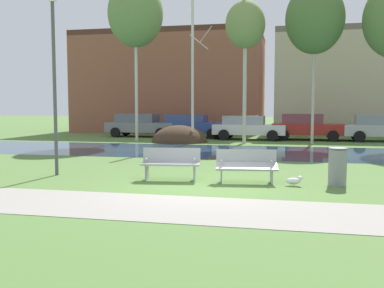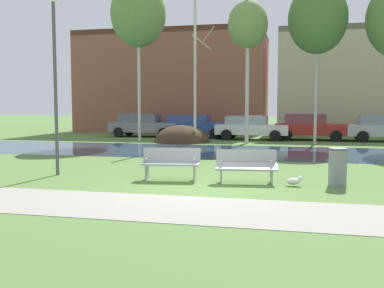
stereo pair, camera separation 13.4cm
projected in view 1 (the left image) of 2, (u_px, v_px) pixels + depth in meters
ground_plane at (243, 149)px, 20.58m from camera, size 120.00×120.00×0.00m
paved_path_strip at (179, 208)px, 8.77m from camera, size 60.00×2.31×0.01m
river_band at (240, 152)px, 19.48m from camera, size 80.00×6.06×0.01m
soil_mound at (180, 142)px, 24.77m from camera, size 3.11×2.98×1.90m
bench_left at (171, 163)px, 12.09m from camera, size 1.66×0.77×0.87m
bench_right at (246, 165)px, 11.65m from camera, size 1.66×0.77×0.87m
trash_bin at (338, 166)px, 11.22m from camera, size 0.48×0.48×0.97m
seagull at (294, 181)px, 11.21m from camera, size 0.45×0.17×0.26m
streetlamp at (54, 53)px, 12.67m from camera, size 0.32×0.32×5.30m
birch_far_left at (136, 14)px, 24.94m from camera, size 3.13×3.13×9.25m
birch_left at (193, 60)px, 23.55m from camera, size 1.14×1.93×8.87m
birch_center_left at (245, 26)px, 23.33m from camera, size 2.11×2.11×8.09m
birch_center at (315, 19)px, 23.06m from camera, size 3.05×3.05×8.42m
parked_van_nearest_grey at (141, 125)px, 28.90m from camera, size 4.67×2.07×1.51m
parked_sedan_second_blue at (191, 125)px, 28.15m from camera, size 4.54×2.12×1.47m
parked_hatch_third_white at (248, 127)px, 26.46m from camera, size 4.32×2.09×1.43m
parked_wagon_fourth_red at (306, 126)px, 26.18m from camera, size 4.21×2.20×1.55m
building_brick_low at (173, 84)px, 35.40m from camera, size 14.07×8.28×7.60m
building_beige_block at (357, 83)px, 31.59m from camera, size 11.46×6.04×7.35m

